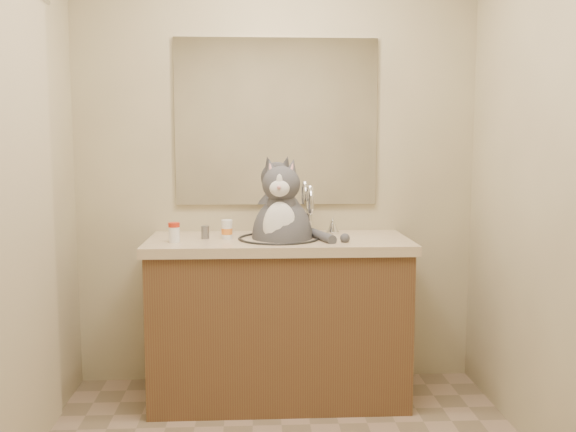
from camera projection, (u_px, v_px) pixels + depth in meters
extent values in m
cube|color=#C3B78F|center=(276.00, 168.00, 3.54)|extent=(2.20, 0.01, 2.40)
cube|color=#C3B78F|center=(330.00, 234.00, 1.05)|extent=(2.20, 0.01, 2.40)
cube|color=brown|center=(279.00, 323.00, 3.35)|extent=(1.30, 0.55, 0.80)
cube|color=beige|center=(278.00, 243.00, 3.30)|extent=(1.34, 0.59, 0.05)
torus|color=black|center=(279.00, 239.00, 3.28)|extent=(0.42, 0.42, 0.02)
ellipsoid|color=white|center=(279.00, 253.00, 3.29)|extent=(0.40, 0.40, 0.15)
cylinder|color=silver|center=(309.00, 215.00, 3.44)|extent=(0.03, 0.03, 0.18)
torus|color=silver|center=(310.00, 200.00, 3.37)|extent=(0.03, 0.16, 0.16)
cone|color=silver|center=(333.00, 224.00, 3.46)|extent=(0.06, 0.06, 0.08)
cube|color=white|center=(276.00, 122.00, 3.49)|extent=(1.10, 0.02, 0.90)
cube|color=#BFAF91|center=(4.00, 236.00, 2.37)|extent=(0.01, 1.20, 1.90)
ellipsoid|color=#4A4A4F|center=(282.00, 238.00, 3.31)|extent=(0.36, 0.39, 0.42)
ellipsoid|color=white|center=(280.00, 228.00, 3.19)|extent=(0.18, 0.12, 0.27)
ellipsoid|color=#4A4A4F|center=(281.00, 184.00, 3.23)|extent=(0.22, 0.19, 0.18)
ellipsoid|color=white|center=(280.00, 188.00, 3.16)|extent=(0.11, 0.06, 0.08)
sphere|color=#D88C8C|center=(279.00, 187.00, 3.13)|extent=(0.02, 0.02, 0.02)
cone|color=#4A4A4F|center=(271.00, 167.00, 3.24)|extent=(0.09, 0.08, 0.09)
cone|color=#4A4A4F|center=(292.00, 167.00, 3.23)|extent=(0.09, 0.08, 0.09)
cylinder|color=#4A4A4F|center=(322.00, 236.00, 3.25)|extent=(0.12, 0.28, 0.05)
cylinder|color=white|center=(174.00, 235.00, 3.17)|extent=(0.06, 0.06, 0.08)
cylinder|color=red|center=(174.00, 225.00, 3.17)|extent=(0.06, 0.06, 0.02)
cylinder|color=white|center=(227.00, 231.00, 3.28)|extent=(0.07, 0.07, 0.08)
cylinder|color=orange|center=(227.00, 231.00, 3.28)|extent=(0.07, 0.07, 0.03)
cylinder|color=white|center=(227.00, 222.00, 3.27)|extent=(0.08, 0.08, 0.02)
cylinder|color=slate|center=(205.00, 232.00, 3.28)|extent=(0.05, 0.05, 0.07)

